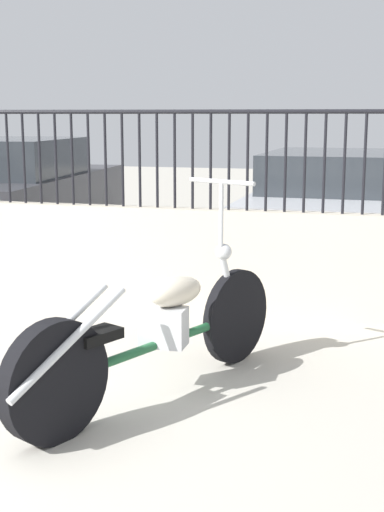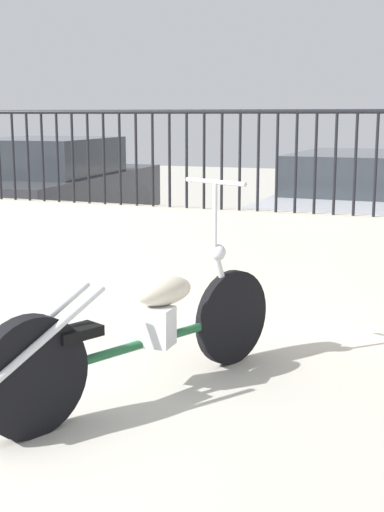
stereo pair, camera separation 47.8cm
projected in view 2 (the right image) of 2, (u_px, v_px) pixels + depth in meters
low_wall at (91, 252)px, 6.63m from camera, size 9.71×0.18×0.91m
fence_railing at (88, 144)px, 6.44m from camera, size 9.71×0.04×0.84m
motorcycle_green at (129, 336)px, 4.28m from camera, size 1.08×2.14×1.30m
car_dark_grey at (51, 188)px, 10.01m from camera, size 2.11×4.40×1.40m
car_silver at (369, 203)px, 8.69m from camera, size 1.94×4.64×1.27m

